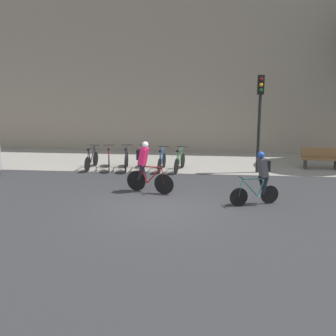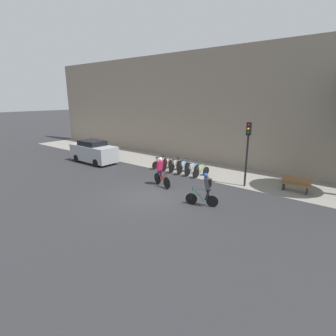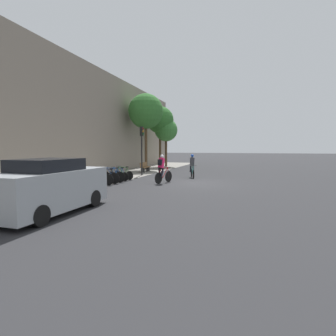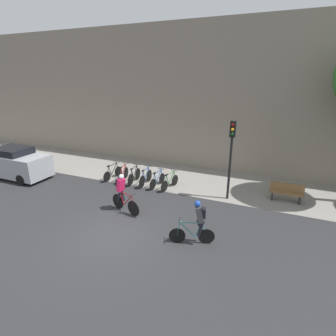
{
  "view_description": "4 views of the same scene",
  "coord_description": "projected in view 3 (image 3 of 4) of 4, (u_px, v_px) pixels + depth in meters",
  "views": [
    {
      "loc": [
        1.52,
        -13.8,
        4.72
      ],
      "look_at": [
        0.11,
        1.78,
        0.89
      ],
      "focal_mm": 50.0,
      "sensor_mm": 36.0,
      "label": 1
    },
    {
      "loc": [
        9.31,
        -10.06,
        5.33
      ],
      "look_at": [
        -0.36,
        2.18,
        1.11
      ],
      "focal_mm": 28.0,
      "sensor_mm": 36.0,
      "label": 2
    },
    {
      "loc": [
        -16.11,
        -3.43,
        2.21
      ],
      "look_at": [
        0.01,
        1.67,
        0.91
      ],
      "focal_mm": 28.0,
      "sensor_mm": 36.0,
      "label": 3
    },
    {
      "loc": [
        5.4,
        -7.25,
        5.85
      ],
      "look_at": [
        0.73,
        3.76,
        1.66
      ],
      "focal_mm": 28.0,
      "sensor_mm": 36.0,
      "label": 4
    }
  ],
  "objects": [
    {
      "name": "cyclist_grey",
      "position": [
        192.0,
        165.0,
        19.68
      ],
      "size": [
        1.59,
        0.68,
        1.74
      ],
      "color": "black",
      "rests_on": "ground"
    },
    {
      "name": "street_tree_2",
      "position": [
        166.0,
        130.0,
        31.21
      ],
      "size": [
        2.73,
        2.73,
        5.71
      ],
      "color": "#4C3823",
      "rests_on": "ground"
    },
    {
      "name": "traffic_light_pole",
      "position": [
        142.0,
        142.0,
        21.11
      ],
      "size": [
        0.26,
        0.3,
        3.93
      ],
      "color": "black",
      "rests_on": "ground"
    },
    {
      "name": "ground",
      "position": [
        193.0,
        183.0,
        16.52
      ],
      "size": [
        200.0,
        200.0,
        0.0
      ],
      "primitive_type": "plane",
      "color": "#2B2B2D"
    },
    {
      "name": "parked_bike_0",
      "position": [
        93.0,
        180.0,
        14.75
      ],
      "size": [
        0.46,
        1.65,
        0.94
      ],
      "color": "black",
      "rests_on": "ground"
    },
    {
      "name": "parked_car",
      "position": [
        50.0,
        187.0,
        8.81
      ],
      "size": [
        4.3,
        1.84,
        1.85
      ],
      "color": "#9EA3A8",
      "rests_on": "ground"
    },
    {
      "name": "street_tree_0",
      "position": [
        146.0,
        112.0,
        26.8
      ],
      "size": [
        3.57,
        3.57,
        7.74
      ],
      "color": "#4C3823",
      "rests_on": "ground"
    },
    {
      "name": "bench",
      "position": [
        145.0,
        167.0,
        24.13
      ],
      "size": [
        1.58,
        0.44,
        0.89
      ],
      "color": "brown",
      "rests_on": "ground"
    },
    {
      "name": "street_tree_1",
      "position": [
        160.0,
        120.0,
        31.03
      ],
      "size": [
        3.21,
        3.21,
        7.13
      ],
      "color": "#4C3823",
      "rests_on": "ground"
    },
    {
      "name": "parked_bike_2",
      "position": [
        107.0,
        177.0,
        16.16
      ],
      "size": [
        0.46,
        1.7,
        0.98
      ],
      "color": "black",
      "rests_on": "ground"
    },
    {
      "name": "kerb_strip",
      "position": [
        100.0,
        179.0,
        18.55
      ],
      "size": [
        44.0,
        4.5,
        0.01
      ],
      "primitive_type": "cube",
      "color": "gray",
      "rests_on": "ground"
    },
    {
      "name": "parked_bike_3",
      "position": [
        113.0,
        176.0,
        16.87
      ],
      "size": [
        0.46,
        1.7,
        0.98
      ],
      "color": "black",
      "rests_on": "ground"
    },
    {
      "name": "parked_bike_5",
      "position": [
        123.0,
        174.0,
        18.29
      ],
      "size": [
        0.49,
        1.63,
        0.94
      ],
      "color": "black",
      "rests_on": "ground"
    },
    {
      "name": "cyclist_pink",
      "position": [
        162.0,
        168.0,
        16.35
      ],
      "size": [
        1.71,
        0.65,
        1.8
      ],
      "color": "black",
      "rests_on": "ground"
    },
    {
      "name": "parked_bike_4",
      "position": [
        118.0,
        175.0,
        17.58
      ],
      "size": [
        0.46,
        1.61,
        0.94
      ],
      "color": "black",
      "rests_on": "ground"
    },
    {
      "name": "parked_bike_1",
      "position": [
        100.0,
        179.0,
        15.45
      ],
      "size": [
        0.5,
        1.61,
        0.96
      ],
      "color": "black",
      "rests_on": "ground"
    },
    {
      "name": "building_facade",
      "position": [
        68.0,
        116.0,
        18.97
      ],
      "size": [
        44.0,
        0.6,
        9.02
      ],
      "primitive_type": "cube",
      "color": "gray",
      "rests_on": "ground"
    }
  ]
}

